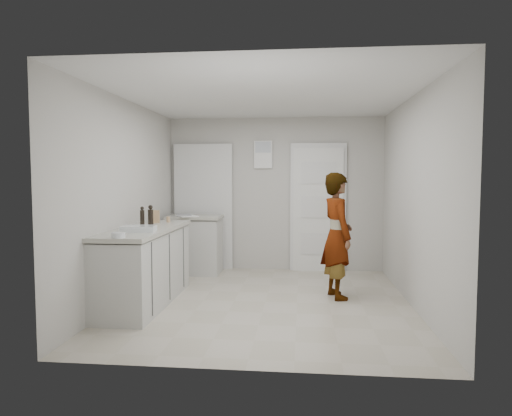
# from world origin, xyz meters

# --- Properties ---
(ground) EXTENTS (4.00, 4.00, 0.00)m
(ground) POSITION_xyz_m (0.00, 0.00, 0.00)
(ground) COLOR #AFA793
(ground) RESTS_ON ground
(room_shell) EXTENTS (4.00, 4.00, 4.00)m
(room_shell) POSITION_xyz_m (-0.17, 1.95, 1.02)
(room_shell) COLOR beige
(room_shell) RESTS_ON ground
(main_counter) EXTENTS (0.64, 1.96, 0.93)m
(main_counter) POSITION_xyz_m (-1.45, -0.20, 0.43)
(main_counter) COLOR #B8B8B4
(main_counter) RESTS_ON ground
(side_counter) EXTENTS (0.84, 0.61, 0.93)m
(side_counter) POSITION_xyz_m (-1.25, 1.55, 0.43)
(side_counter) COLOR #B8B8B4
(side_counter) RESTS_ON ground
(person) EXTENTS (0.54, 0.67, 1.59)m
(person) POSITION_xyz_m (0.89, 0.30, 0.80)
(person) COLOR silver
(person) RESTS_ON ground
(cake_mix_box) EXTENTS (0.11, 0.07, 0.17)m
(cake_mix_box) POSITION_xyz_m (-1.50, 0.36, 1.01)
(cake_mix_box) COLOR #A18150
(cake_mix_box) RESTS_ON main_counter
(spice_jar) EXTENTS (0.05, 0.05, 0.08)m
(spice_jar) POSITION_xyz_m (-1.36, 0.47, 0.96)
(spice_jar) COLOR tan
(spice_jar) RESTS_ON main_counter
(oil_cruet_a) EXTENTS (0.07, 0.07, 0.27)m
(oil_cruet_a) POSITION_xyz_m (-1.44, -0.00, 1.05)
(oil_cruet_a) COLOR black
(oil_cruet_a) RESTS_ON main_counter
(oil_cruet_b) EXTENTS (0.05, 0.05, 0.25)m
(oil_cruet_b) POSITION_xyz_m (-1.54, -0.01, 1.04)
(oil_cruet_b) COLOR black
(oil_cruet_b) RESTS_ON main_counter
(baking_dish) EXTENTS (0.40, 0.31, 0.07)m
(baking_dish) POSITION_xyz_m (-1.39, -0.57, 0.95)
(baking_dish) COLOR silver
(baking_dish) RESTS_ON main_counter
(egg_bowl) EXTENTS (0.14, 0.14, 0.05)m
(egg_bowl) POSITION_xyz_m (-1.40, -1.10, 0.95)
(egg_bowl) COLOR silver
(egg_bowl) RESTS_ON main_counter
(papers) EXTENTS (0.42, 0.44, 0.01)m
(papers) POSITION_xyz_m (-1.34, 1.39, 0.93)
(papers) COLOR white
(papers) RESTS_ON side_counter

